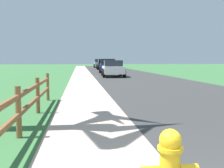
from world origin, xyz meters
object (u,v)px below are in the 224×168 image
Objects in this scene: parked_suv_white at (113,68)px; parked_car_silver at (99,63)px; parked_car_black at (103,64)px; parked_car_blue at (108,66)px.

parked_suv_white is 0.91× the size of parked_car_silver.
parked_car_black is 1.02× the size of parked_car_silver.
parked_car_black is 9.37m from parked_car_silver.
parked_car_blue is 0.99× the size of parked_car_silver.
parked_car_blue is (0.36, 7.35, 0.05)m from parked_suv_white.
parked_car_silver is (0.79, 26.08, 0.07)m from parked_suv_white.
parked_car_black is at bearing -90.41° from parked_car_silver.
parked_car_silver is (0.43, 18.72, 0.02)m from parked_car_blue.
parked_car_silver is at bearing 88.27° from parked_suv_white.
parked_car_blue is 9.36m from parked_car_black.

